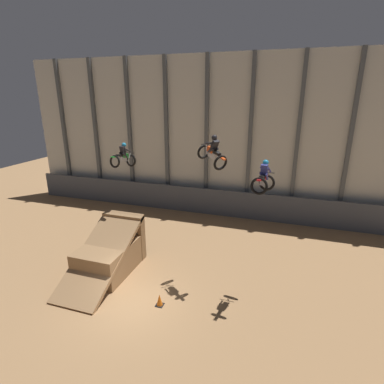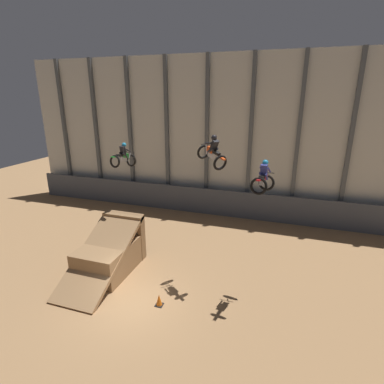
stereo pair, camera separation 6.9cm
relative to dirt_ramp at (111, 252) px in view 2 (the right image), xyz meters
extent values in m
plane|color=#9E754C|center=(2.59, -2.39, -0.97)|extent=(60.00, 60.00, 0.00)
cube|color=beige|center=(2.59, 10.37, 5.15)|extent=(32.00, 0.12, 12.24)
cube|color=#4C5156|center=(-10.92, 10.17, 5.15)|extent=(0.28, 0.28, 12.24)
cube|color=#4C5156|center=(-7.54, 10.17, 5.15)|extent=(0.28, 0.28, 12.24)
cube|color=#4C5156|center=(-4.16, 10.17, 5.15)|extent=(0.28, 0.28, 12.24)
cube|color=#4C5156|center=(-0.79, 10.17, 5.15)|extent=(0.28, 0.28, 12.24)
cube|color=#4C5156|center=(2.59, 10.17, 5.15)|extent=(0.28, 0.28, 12.24)
cube|color=#4C5156|center=(5.97, 10.17, 5.15)|extent=(0.28, 0.28, 12.24)
cube|color=#4C5156|center=(9.35, 10.17, 5.15)|extent=(0.28, 0.28, 12.24)
cube|color=#4C5156|center=(12.72, 10.17, 5.15)|extent=(0.28, 0.28, 12.24)
cube|color=#474C56|center=(2.59, 9.51, 0.10)|extent=(31.36, 0.20, 2.14)
cube|color=#966F48|center=(0.00, -0.14, -0.16)|extent=(2.45, 3.71, 1.61)
cube|color=olive|center=(0.00, 1.46, 0.38)|extent=(2.50, 0.50, 2.69)
cube|color=#9E754C|center=(0.00, -0.94, 0.38)|extent=(2.50, 5.40, 2.86)
torus|color=black|center=(-0.22, 3.18, 4.53)|extent=(0.76, 0.35, 0.74)
torus|color=black|center=(-0.48, 1.82, 4.73)|extent=(0.76, 0.35, 0.74)
cube|color=#B7B7BC|center=(-0.36, 2.47, 4.76)|extent=(0.28, 0.58, 0.35)
cube|color=green|center=(-0.32, 2.66, 4.93)|extent=(0.29, 0.50, 0.30)
cube|color=black|center=(-0.39, 2.28, 5.01)|extent=(0.27, 0.59, 0.20)
cube|color=green|center=(-0.50, 1.76, 5.01)|extent=(0.21, 0.38, 0.11)
cylinder|color=#B7B7BC|center=(-0.24, 3.04, 4.80)|extent=(0.12, 0.33, 0.50)
cylinder|color=black|center=(-0.25, 3.03, 5.04)|extent=(0.66, 0.07, 0.04)
cube|color=black|center=(-0.35, 2.51, 5.26)|extent=(0.33, 0.31, 0.52)
sphere|color=#2393CC|center=(-0.32, 2.65, 5.56)|extent=(0.31, 0.34, 0.29)
cylinder|color=black|center=(-0.46, 2.55, 4.99)|extent=(0.18, 0.40, 0.37)
cylinder|color=black|center=(-0.23, 2.51, 4.99)|extent=(0.18, 0.40, 0.37)
cylinder|color=black|center=(-0.46, 2.78, 5.24)|extent=(0.17, 0.50, 0.32)
cylinder|color=black|center=(-0.15, 2.71, 5.24)|extent=(0.17, 0.50, 0.32)
torus|color=black|center=(4.88, 1.31, 5.68)|extent=(0.67, 0.72, 0.74)
torus|color=black|center=(5.91, 0.41, 5.39)|extent=(0.67, 0.72, 0.74)
cube|color=#B7B7BC|center=(5.45, 0.81, 5.64)|extent=(0.55, 0.51, 0.38)
cube|color=#E54C19|center=(5.36, 0.89, 5.87)|extent=(0.49, 0.47, 0.33)
cube|color=black|center=(5.66, 0.64, 5.81)|extent=(0.54, 0.50, 0.23)
cube|color=#E54C19|center=(6.03, 0.31, 5.62)|extent=(0.37, 0.34, 0.13)
cylinder|color=#B7B7BC|center=(5.05, 1.16, 5.88)|extent=(0.15, 0.14, 0.55)
cylinder|color=black|center=(5.11, 1.10, 6.10)|extent=(0.55, 0.43, 0.04)
cube|color=black|center=(5.55, 0.73, 6.12)|extent=(0.49, 0.48, 0.52)
sphere|color=black|center=(5.53, 0.75, 6.46)|extent=(0.40, 0.40, 0.31)
cylinder|color=black|center=(5.39, 0.71, 5.88)|extent=(0.40, 0.36, 0.27)
cylinder|color=black|center=(5.54, 0.89, 5.88)|extent=(0.40, 0.36, 0.27)
cylinder|color=black|center=(5.27, 0.76, 6.19)|extent=(0.45, 0.40, 0.15)
cylinder|color=black|center=(5.48, 1.00, 6.19)|extent=(0.45, 0.40, 0.15)
torus|color=black|center=(8.00, 0.84, 4.52)|extent=(0.76, 0.33, 0.74)
torus|color=black|center=(7.78, -0.53, 4.73)|extent=(0.76, 0.33, 0.74)
cube|color=#B7B7BC|center=(7.89, 0.12, 4.75)|extent=(0.26, 0.58, 0.36)
cube|color=red|center=(7.92, 0.32, 4.93)|extent=(0.27, 0.50, 0.30)
cube|color=black|center=(7.86, -0.07, 5.01)|extent=(0.25, 0.59, 0.20)
cube|color=red|center=(7.77, -0.59, 5.00)|extent=(0.20, 0.38, 0.11)
cylinder|color=#B7B7BC|center=(7.98, 0.70, 4.79)|extent=(0.11, 0.33, 0.50)
cylinder|color=black|center=(7.98, 0.69, 5.03)|extent=(0.66, 0.04, 0.04)
cube|color=navy|center=(7.89, 0.17, 5.25)|extent=(0.32, 0.30, 0.52)
sphere|color=#2393CC|center=(7.92, 0.31, 5.55)|extent=(0.30, 0.33, 0.30)
cylinder|color=navy|center=(7.78, 0.20, 4.99)|extent=(0.17, 0.39, 0.37)
cylinder|color=navy|center=(8.02, 0.17, 4.99)|extent=(0.17, 0.39, 0.37)
cylinder|color=navy|center=(7.77, 0.43, 5.24)|extent=(0.16, 0.50, 0.32)
cylinder|color=navy|center=(8.09, 0.38, 5.24)|extent=(0.16, 0.50, 0.32)
cube|color=black|center=(3.80, -2.09, -0.95)|extent=(0.36, 0.36, 0.03)
cone|color=orange|center=(3.80, -2.09, -0.66)|extent=(0.28, 0.28, 0.55)
camera|label=1|loc=(8.79, -12.63, 8.31)|focal=28.00mm
camera|label=2|loc=(8.86, -12.61, 8.31)|focal=28.00mm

